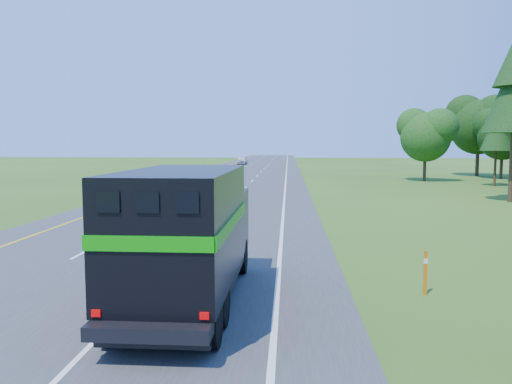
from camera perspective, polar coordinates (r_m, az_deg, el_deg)
road at (r=48.74m, az=-3.11°, el=0.74°), size 15.00×260.00×0.04m
lane_markings at (r=48.74m, az=-3.11°, el=0.77°), size 11.15×260.00×0.01m
horse_truck at (r=12.62m, az=-7.79°, el=-4.60°), size 2.52×7.78×3.43m
white_suv at (r=43.71m, az=-9.22°, el=1.22°), size 3.01×5.99×1.62m
far_car at (r=98.68m, az=-1.62°, el=3.66°), size 1.95×4.78×1.63m
delineator at (r=14.40m, az=18.80°, el=-8.58°), size 0.10×0.06×1.21m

